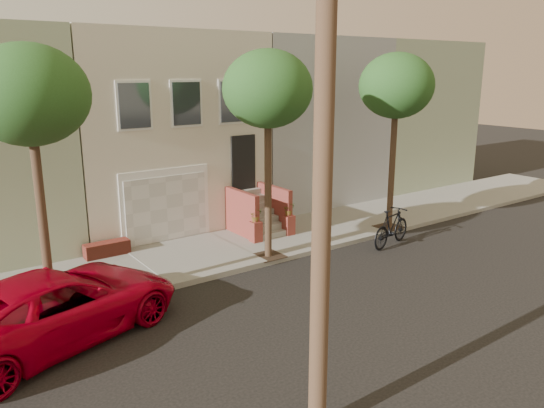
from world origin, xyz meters
TOP-DOWN VIEW (x-y plane):
  - ground at (0.00, 0.00)m, footprint 90.00×90.00m
  - sidewalk at (0.00, 5.35)m, footprint 40.00×3.70m
  - house_row at (0.00, 11.19)m, footprint 33.10×11.70m
  - tree_left at (-5.50, 3.90)m, footprint 2.70×2.57m
  - tree_mid at (1.00, 3.90)m, footprint 2.70×2.57m
  - tree_right at (6.50, 3.90)m, footprint 2.70×2.57m
  - pickup_truck at (-5.69, 2.51)m, footprint 6.20×4.26m
  - motorcycle at (5.25, 2.67)m, footprint 2.27×1.10m

SIDE VIEW (x-z plane):
  - ground at x=0.00m, z-range 0.00..0.00m
  - sidewalk at x=0.00m, z-range 0.00..0.15m
  - motorcycle at x=5.25m, z-range 0.00..1.31m
  - pickup_truck at x=-5.69m, z-range 0.00..1.57m
  - house_row at x=0.00m, z-range 0.14..7.14m
  - tree_left at x=-5.50m, z-range 2.11..8.41m
  - tree_mid at x=1.00m, z-range 2.11..8.41m
  - tree_right at x=6.50m, z-range 2.11..8.41m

